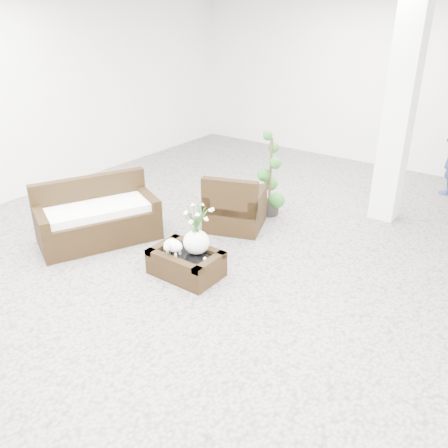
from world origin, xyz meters
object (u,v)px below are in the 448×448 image
Objects in this scene: armchair at (235,200)px; loveseat at (97,213)px; topiary at (270,175)px; coffee_table at (186,264)px.

loveseat is at bearing 29.82° from armchair.
coffee_table is at bearing -86.10° from topiary.
armchair is 2.10m from loveseat.
topiary is (-0.16, 2.34, 0.54)m from coffee_table.
loveseat is at bearing -179.34° from coffee_table.
coffee_table is 2.41m from topiary.
armchair is at bearing 101.73° from coffee_table.
topiary reaches higher than coffee_table.
armchair is (-0.33, 1.59, 0.30)m from coffee_table.
topiary is at bearing -8.02° from loveseat.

